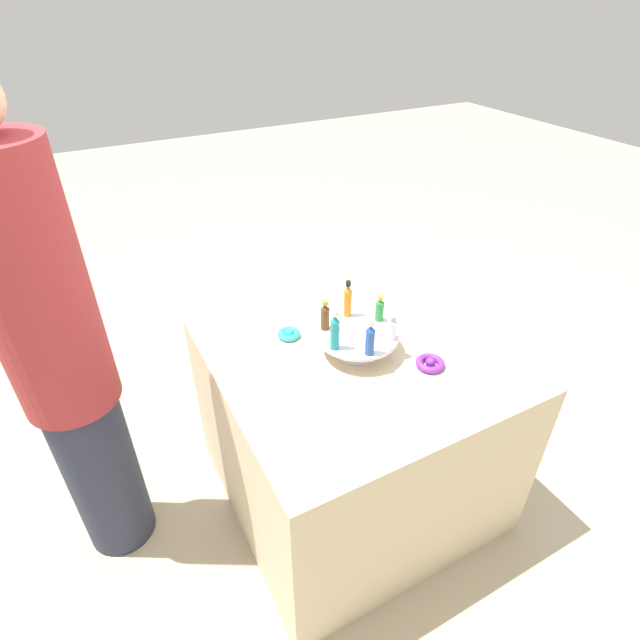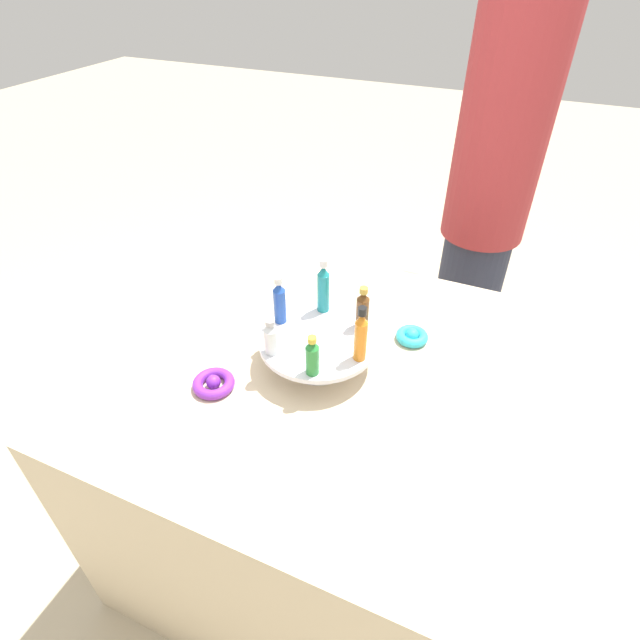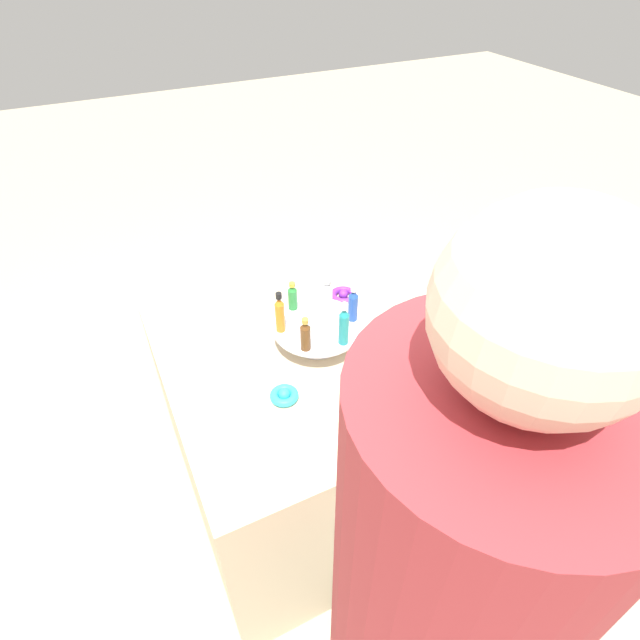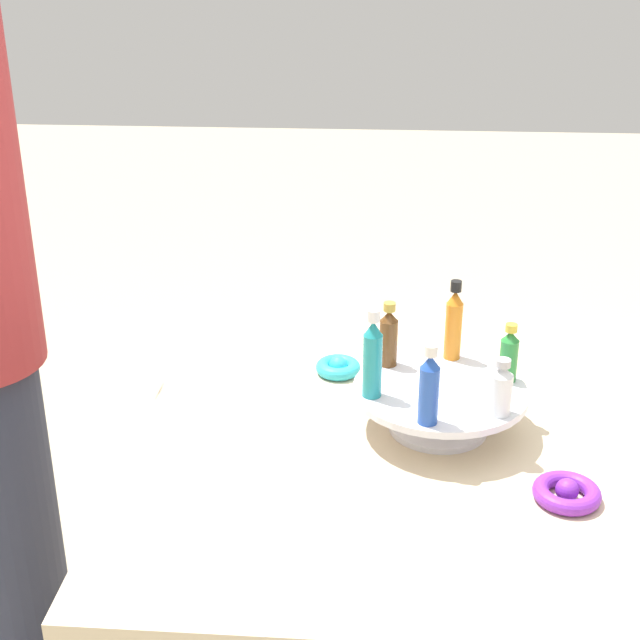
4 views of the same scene
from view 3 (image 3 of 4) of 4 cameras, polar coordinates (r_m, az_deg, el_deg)
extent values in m
plane|color=tan|center=(2.17, -0.25, -17.24)|extent=(12.00, 12.00, 0.00)
cube|color=beige|center=(1.87, -0.29, -11.02)|extent=(0.97, 0.97, 0.74)
cylinder|color=silver|center=(1.60, -0.33, -2.45)|extent=(0.16, 0.16, 0.01)
cylinder|color=silver|center=(1.58, -0.33, -1.59)|extent=(0.08, 0.08, 0.05)
cylinder|color=silver|center=(1.56, -0.34, -0.68)|extent=(0.28, 0.28, 0.01)
cylinder|color=orange|center=(1.51, -4.59, 0.30)|extent=(0.03, 0.03, 0.10)
cone|color=orange|center=(1.47, -4.71, 2.15)|extent=(0.03, 0.03, 0.02)
cylinder|color=black|center=(1.46, -4.75, 2.78)|extent=(0.02, 0.02, 0.02)
cylinder|color=brown|center=(1.45, -1.67, -2.09)|extent=(0.03, 0.03, 0.08)
cone|color=brown|center=(1.41, -1.70, -0.60)|extent=(0.03, 0.03, 0.02)
cylinder|color=#B79338|center=(1.40, -1.72, -0.10)|extent=(0.02, 0.02, 0.01)
cylinder|color=teal|center=(1.46, 2.72, -1.05)|extent=(0.03, 0.03, 0.10)
cone|color=teal|center=(1.42, 2.80, 0.91)|extent=(0.03, 0.03, 0.02)
cylinder|color=silver|center=(1.41, 2.83, 1.58)|extent=(0.02, 0.02, 0.02)
cylinder|color=#234CAD|center=(1.55, 3.78, 1.39)|extent=(0.03, 0.03, 0.09)
cone|color=#234CAD|center=(1.52, 3.87, 3.04)|extent=(0.03, 0.03, 0.02)
cylinder|color=silver|center=(1.51, 3.90, 3.59)|extent=(0.02, 0.02, 0.02)
cylinder|color=silver|center=(1.62, 0.84, 2.86)|extent=(0.03, 0.03, 0.07)
cone|color=silver|center=(1.60, 0.85, 4.00)|extent=(0.03, 0.03, 0.01)
cylinder|color=#B2B2B7|center=(1.59, 0.86, 4.39)|extent=(0.02, 0.02, 0.01)
cylinder|color=#288438|center=(1.60, -3.14, 2.38)|extent=(0.03, 0.03, 0.07)
cone|color=#288438|center=(1.57, -3.20, 3.64)|extent=(0.03, 0.03, 0.02)
cylinder|color=gold|center=(1.57, -3.22, 4.06)|extent=(0.02, 0.02, 0.01)
torus|color=#2DB7CC|center=(1.43, -4.11, -8.60)|extent=(0.08, 0.08, 0.02)
sphere|color=#2DB7CC|center=(1.43, -4.12, -8.47)|extent=(0.03, 0.03, 0.03)
torus|color=purple|center=(1.78, 2.68, 2.82)|extent=(0.10, 0.10, 0.02)
sphere|color=purple|center=(1.78, 2.68, 2.95)|extent=(0.03, 0.03, 0.03)
cylinder|color=#9E2D33|center=(0.77, 13.54, -28.66)|extent=(0.29, 0.29, 0.81)
sphere|color=beige|center=(0.38, 24.52, 0.92)|extent=(0.17, 0.17, 0.17)
camera|label=1|loc=(1.69, 60.09, 22.29)|focal=28.00mm
camera|label=2|loc=(1.92, -24.47, 29.32)|focal=28.00mm
camera|label=4|loc=(2.06, 38.45, 22.84)|focal=50.00mm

